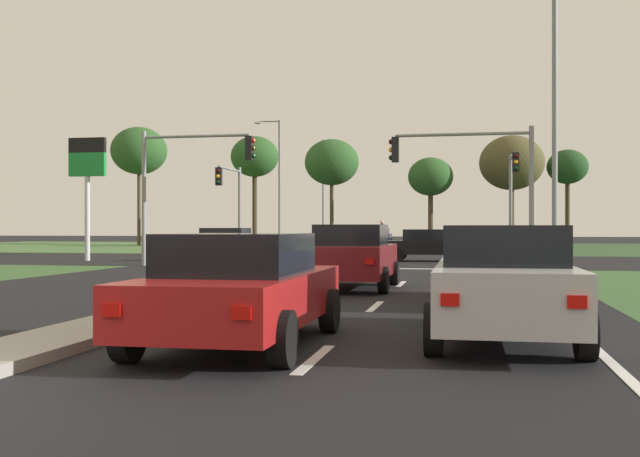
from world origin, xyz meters
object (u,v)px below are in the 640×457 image
(car_red_eighth, at_px, (240,288))
(traffic_signal_far_left, at_px, (232,193))
(treeline_third, at_px, (332,163))
(treeline_sixth, at_px, (567,168))
(car_beige_fifth, at_px, (339,240))
(fuel_price_totem, at_px, (87,171))
(car_black_near, at_px, (428,245))
(car_white_third, at_px, (228,244))
(pedestrian_at_median, at_px, (382,232))
(treeline_near, at_px, (139,151))
(treeline_second, at_px, (255,157))
(traffic_signal_near_left, at_px, (185,172))
(car_navy_sixth, at_px, (380,236))
(treeline_fourth, at_px, (431,177))
(car_silver_seventh, at_px, (502,282))
(traffic_signal_far_right, at_px, (512,185))
(treeline_fifth, at_px, (512,163))
(street_lamp_second, at_px, (560,109))
(car_maroon_second, at_px, (352,256))
(traffic_signal_near_right, at_px, (475,170))
(street_lamp_third, at_px, (278,177))
(car_blue_fourth, at_px, (488,264))
(street_lamp_fourth, at_px, (324,186))

(car_red_eighth, distance_m, traffic_signal_far_left, 32.66)
(treeline_third, distance_m, treeline_sixth, 20.02)
(car_beige_fifth, height_order, fuel_price_totem, fuel_price_totem)
(car_black_near, relative_size, car_white_third, 1.01)
(pedestrian_at_median, distance_m, treeline_near, 28.20)
(car_red_eighth, xyz_separation_m, treeline_second, (-15.99, 56.88, 7.19))
(car_beige_fifth, bearing_deg, traffic_signal_near_left, 77.86)
(car_red_eighth, relative_size, treeline_second, 0.46)
(car_navy_sixth, height_order, treeline_fourth, treeline_fourth)
(car_silver_seventh, bearing_deg, car_black_near, 95.09)
(traffic_signal_far_right, height_order, treeline_sixth, treeline_sixth)
(fuel_price_totem, height_order, treeline_near, treeline_near)
(treeline_third, xyz_separation_m, treeline_fifth, (14.63, 3.48, 0.02))
(fuel_price_totem, bearing_deg, street_lamp_second, -10.74)
(car_navy_sixth, distance_m, fuel_price_totem, 36.35)
(car_maroon_second, bearing_deg, pedestrian_at_median, 94.76)
(traffic_signal_near_right, height_order, street_lamp_third, street_lamp_third)
(car_blue_fourth, xyz_separation_m, car_beige_fifth, (-7.98, 29.29, 0.01))
(traffic_signal_near_right, height_order, treeline_fifth, treeline_fifth)
(treeline_second, bearing_deg, car_silver_seventh, -70.86)
(car_white_third, height_order, traffic_signal_far_left, traffic_signal_far_left)
(traffic_signal_near_left, relative_size, treeline_fourth, 0.74)
(car_blue_fourth, bearing_deg, treeline_sixth, 81.05)
(car_silver_seventh, relative_size, pedestrian_at_median, 2.46)
(treeline_fourth, height_order, treeline_fifth, treeline_fifth)
(street_lamp_third, bearing_deg, pedestrian_at_median, -40.03)
(car_blue_fourth, height_order, traffic_signal_near_left, traffic_signal_near_left)
(car_silver_seventh, relative_size, traffic_signal_far_right, 0.83)
(car_silver_seventh, distance_m, traffic_signal_near_right, 18.42)
(car_black_near, relative_size, car_maroon_second, 1.00)
(treeline_third, bearing_deg, traffic_signal_near_left, -90.35)
(traffic_signal_far_left, bearing_deg, street_lamp_second, -35.76)
(car_white_third, relative_size, treeline_sixth, 0.54)
(traffic_signal_far_right, xyz_separation_m, treeline_third, (-13.24, 21.10, 3.14))
(treeline_sixth, bearing_deg, car_white_third, -120.03)
(traffic_signal_far_left, distance_m, traffic_signal_near_right, 17.60)
(car_black_near, height_order, car_maroon_second, car_maroon_second)
(street_lamp_third, bearing_deg, traffic_signal_near_right, -61.48)
(street_lamp_third, distance_m, treeline_near, 16.51)
(car_blue_fourth, xyz_separation_m, treeline_sixth, (7.99, 50.74, 5.83))
(street_lamp_third, relative_size, treeline_second, 0.97)
(traffic_signal_far_right, relative_size, traffic_signal_far_left, 1.09)
(traffic_signal_far_left, distance_m, street_lamp_fourth, 32.18)
(car_silver_seventh, xyz_separation_m, treeline_second, (-19.35, 55.74, 7.14))
(car_maroon_second, xyz_separation_m, treeline_fourth, (-0.06, 44.21, 4.90))
(fuel_price_totem, bearing_deg, treeline_fourth, 64.45)
(street_lamp_fourth, bearing_deg, pedestrian_at_median, -71.42)
(treeline_sixth, bearing_deg, traffic_signal_near_right, -102.04)
(treeline_fourth, bearing_deg, street_lamp_third, -142.76)
(treeline_second, height_order, treeline_fifth, treeline_second)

